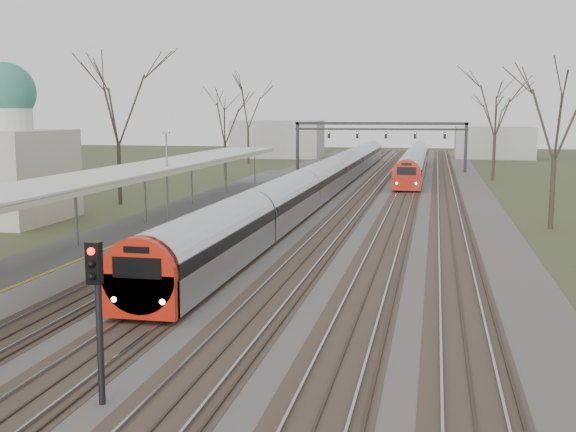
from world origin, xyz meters
name	(u,v)px	position (x,y,z in m)	size (l,w,h in m)	color
track_bed	(351,199)	(0.26, 55.00, 0.06)	(24.00, 160.00, 0.22)	#474442
platform	(168,221)	(-9.05, 37.50, 0.50)	(3.50, 69.00, 1.00)	#9E9B93
canopy	(137,171)	(-9.05, 32.99, 3.93)	(4.10, 50.00, 3.11)	slate
signal_gantry	(380,132)	(0.29, 84.99, 4.91)	(21.00, 0.59, 6.08)	black
tree_west_far	(117,101)	(-17.00, 48.00, 8.02)	(5.50, 5.50, 11.33)	#2D231C
tree_east_far	(556,110)	(14.00, 42.00, 7.29)	(5.00, 5.00, 10.30)	#2D231C
train_near	(331,174)	(-2.50, 62.53, 1.48)	(2.62, 90.21, 3.05)	#B5B8C0
train_far	(414,161)	(4.50, 82.76, 1.48)	(2.62, 45.21, 3.05)	#B5B8C0
signal_post	(97,299)	(-0.75, 11.28, 2.72)	(0.35, 0.45, 4.10)	black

